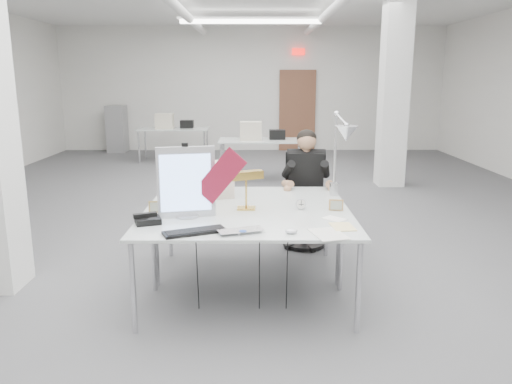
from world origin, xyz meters
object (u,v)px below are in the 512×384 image
laptop (243,233)px  beige_monitor (212,180)px  monitor (186,182)px  desk_phone (148,220)px  architect_lamp (339,155)px  seated_person (306,170)px  bankers_lamp (246,191)px  office_chair (305,196)px  desk_main (246,224)px

laptop → beige_monitor: size_ratio=0.99×
monitor → desk_phone: (-0.29, -0.19, -0.27)m
beige_monitor → architect_lamp: size_ratio=0.40×
desk_phone → beige_monitor: (0.44, 0.94, 0.14)m
monitor → beige_monitor: size_ratio=1.69×
desk_phone → seated_person: bearing=28.1°
monitor → bankers_lamp: (0.49, 0.25, -0.13)m
seated_person → architect_lamp: architect_lamp is taller
office_chair → laptop: (-0.66, -1.94, 0.18)m
bankers_lamp → architect_lamp: (0.86, 0.30, 0.27)m
desk_main → seated_person: 1.70m
desk_main → seated_person: size_ratio=2.26×
architect_lamp → laptop: bearing=-126.4°
laptop → office_chair: bearing=52.2°
desk_main → architect_lamp: architect_lamp is taller
office_chair → desk_phone: office_chair is taller
beige_monitor → desk_main: bearing=-89.9°
laptop → architect_lamp: size_ratio=0.39×
office_chair → seated_person: 0.31m
monitor → laptop: (0.48, -0.50, -0.28)m
laptop → desk_phone: (-0.77, 0.30, 0.01)m
desk_main → laptop: 0.32m
seated_person → beige_monitor: (-0.98, -0.65, 0.02)m
office_chair → seated_person: (0.00, -0.05, 0.31)m
seated_person → laptop: size_ratio=2.31×
office_chair → bankers_lamp: bearing=-114.7°
office_chair → desk_phone: 2.18m
monitor → architect_lamp: 1.46m
monitor → seated_person: bearing=38.8°
desk_phone → office_chair: bearing=29.0°
beige_monitor → laptop: bearing=-95.9°
bankers_lamp → desk_phone: bankers_lamp is taller
monitor → desk_phone: bearing=-158.0°
desk_main → monitor: monitor is taller
office_chair → laptop: 2.06m
beige_monitor → seated_person: bearing=12.9°
beige_monitor → office_chair: bearing=14.9°
desk_main → bankers_lamp: bankers_lamp is taller
seated_person → bankers_lamp: size_ratio=2.37×
seated_person → monitor: (-1.13, -1.39, 0.15)m
architect_lamp → beige_monitor: bearing=174.1°
bankers_lamp → architect_lamp: size_ratio=0.38×
laptop → beige_monitor: 1.29m
laptop → monitor: bearing=114.7°
seated_person → bankers_lamp: seated_person is taller
bankers_lamp → desk_phone: bearing=-175.3°
monitor → architect_lamp: architect_lamp is taller
office_chair → laptop: bearing=-105.2°
monitor → beige_monitor: 0.77m
architect_lamp → office_chair: bearing=107.0°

